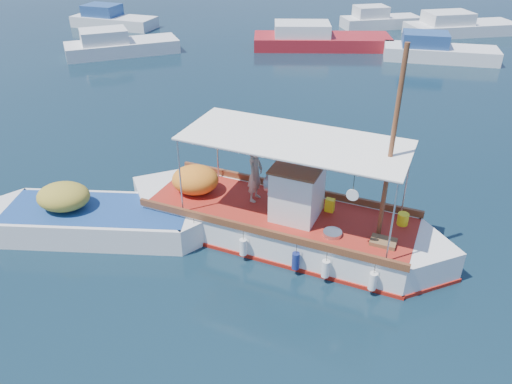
{
  "coord_description": "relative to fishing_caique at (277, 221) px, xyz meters",
  "views": [
    {
      "loc": [
        0.06,
        -12.18,
        8.54
      ],
      "look_at": [
        -0.91,
        0.0,
        1.32
      ],
      "focal_mm": 35.0,
      "sensor_mm": 36.0,
      "label": 1
    }
  ],
  "objects": [
    {
      "name": "ground",
      "position": [
        0.27,
        0.28,
        -0.53
      ],
      "size": [
        160.0,
        160.0,
        0.0
      ],
      "primitive_type": "plane",
      "color": "black",
      "rests_on": "ground"
    },
    {
      "name": "fishing_caique",
      "position": [
        0.0,
        0.0,
        0.0
      ],
      "size": [
        9.45,
        4.92,
        6.09
      ],
      "rotation": [
        0.0,
        0.0,
        -0.33
      ],
      "color": "white",
      "rests_on": "ground"
    },
    {
      "name": "dinghy",
      "position": [
        -5.29,
        -0.17,
        -0.16
      ],
      "size": [
        7.33,
        2.15,
        1.79
      ],
      "rotation": [
        0.0,
        0.0,
        0.02
      ],
      "color": "white",
      "rests_on": "ground"
    },
    {
      "name": "bg_boat_nw",
      "position": [
        -10.77,
        18.9,
        -0.04
      ],
      "size": [
        7.22,
        5.15,
        1.8
      ],
      "rotation": [
        0.0,
        0.0,
        0.45
      ],
      "color": "silver",
      "rests_on": "ground"
    },
    {
      "name": "bg_boat_n",
      "position": [
        1.72,
        21.47,
        -0.04
      ],
      "size": [
        8.98,
        3.3,
        1.8
      ],
      "rotation": [
        0.0,
        0.0,
        0.06
      ],
      "color": "maroon",
      "rests_on": "ground"
    },
    {
      "name": "bg_boat_ne",
      "position": [
        8.86,
        19.19,
        -0.04
      ],
      "size": [
        6.86,
        3.05,
        1.8
      ],
      "rotation": [
        0.0,
        0.0,
        -0.13
      ],
      "color": "silver",
      "rests_on": "ground"
    },
    {
      "name": "bg_boat_e",
      "position": [
        11.91,
        26.04,
        -0.04
      ],
      "size": [
        8.27,
        4.62,
        1.8
      ],
      "rotation": [
        0.0,
        0.0,
        0.27
      ],
      "color": "silver",
      "rests_on": "ground"
    },
    {
      "name": "bg_boat_far_w",
      "position": [
        -13.72,
        26.37,
        -0.04
      ],
      "size": [
        6.73,
        3.81,
        1.8
      ],
      "rotation": [
        0.0,
        0.0,
        -0.25
      ],
      "color": "silver",
      "rests_on": "ground"
    },
    {
      "name": "bg_boat_far_n",
      "position": [
        6.47,
        27.78,
        -0.04
      ],
      "size": [
        6.15,
        3.59,
        1.8
      ],
      "rotation": [
        0.0,
        0.0,
        0.29
      ],
      "color": "silver",
      "rests_on": "ground"
    }
  ]
}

